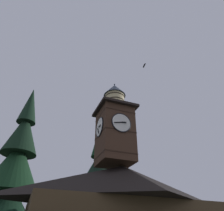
{
  "coord_description": "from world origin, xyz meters",
  "views": [
    {
      "loc": [
        8.22,
        17.36,
        1.63
      ],
      "look_at": [
        1.36,
        0.11,
        13.39
      ],
      "focal_mm": 34.31,
      "sensor_mm": 36.0,
      "label": 1
    }
  ],
  "objects_px": {
    "pine_tree_behind": "(98,196)",
    "pine_tree_aside": "(13,176)",
    "moon": "(117,179)",
    "building_main": "(124,210)",
    "clock_tower": "(115,125)",
    "flying_bird_high": "(144,65)"
  },
  "relations": [
    {
      "from": "flying_bird_high",
      "to": "pine_tree_aside",
      "type": "bearing_deg",
      "value": -36.87
    },
    {
      "from": "pine_tree_behind",
      "to": "pine_tree_aside",
      "type": "height_order",
      "value": "pine_tree_aside"
    },
    {
      "from": "moon",
      "to": "flying_bird_high",
      "type": "bearing_deg",
      "value": 70.68
    },
    {
      "from": "pine_tree_aside",
      "to": "flying_bird_high",
      "type": "relative_size",
      "value": 25.83
    },
    {
      "from": "pine_tree_behind",
      "to": "pine_tree_aside",
      "type": "bearing_deg",
      "value": 5.58
    },
    {
      "from": "building_main",
      "to": "pine_tree_behind",
      "type": "distance_m",
      "value": 6.88
    },
    {
      "from": "building_main",
      "to": "flying_bird_high",
      "type": "distance_m",
      "value": 14.56
    },
    {
      "from": "pine_tree_aside",
      "to": "flying_bird_high",
      "type": "height_order",
      "value": "flying_bird_high"
    },
    {
      "from": "clock_tower",
      "to": "moon",
      "type": "xyz_separation_m",
      "value": [
        -18.6,
        -43.24,
        6.18
      ]
    },
    {
      "from": "pine_tree_aside",
      "to": "moon",
      "type": "bearing_deg",
      "value": -125.69
    },
    {
      "from": "clock_tower",
      "to": "pine_tree_behind",
      "type": "xyz_separation_m",
      "value": [
        -0.69,
        -6.66,
        -5.42
      ]
    },
    {
      "from": "pine_tree_behind",
      "to": "flying_bird_high",
      "type": "relative_size",
      "value": 21.68
    },
    {
      "from": "pine_tree_behind",
      "to": "moon",
      "type": "bearing_deg",
      "value": -116.08
    },
    {
      "from": "building_main",
      "to": "pine_tree_aside",
      "type": "relative_size",
      "value": 0.89
    },
    {
      "from": "clock_tower",
      "to": "pine_tree_behind",
      "type": "bearing_deg",
      "value": -95.91
    },
    {
      "from": "moon",
      "to": "flying_bird_high",
      "type": "xyz_separation_m",
      "value": [
        16.0,
        45.65,
        0.6
      ]
    },
    {
      "from": "clock_tower",
      "to": "moon",
      "type": "bearing_deg",
      "value": -113.27
    },
    {
      "from": "pine_tree_aside",
      "to": "moon",
      "type": "height_order",
      "value": "moon"
    },
    {
      "from": "clock_tower",
      "to": "flying_bird_high",
      "type": "height_order",
      "value": "flying_bird_high"
    },
    {
      "from": "pine_tree_behind",
      "to": "flying_bird_high",
      "type": "distance_m",
      "value": 15.31
    },
    {
      "from": "pine_tree_behind",
      "to": "moon",
      "type": "height_order",
      "value": "moon"
    },
    {
      "from": "building_main",
      "to": "moon",
      "type": "distance_m",
      "value": 48.63
    }
  ]
}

